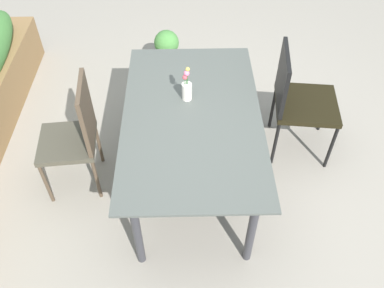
# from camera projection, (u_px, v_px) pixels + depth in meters

# --- Properties ---
(ground_plane) EXTENTS (12.00, 12.00, 0.00)m
(ground_plane) POSITION_uv_depth(u_px,v_px,m) (202.00, 178.00, 3.33)
(ground_plane) COLOR gray
(dining_table) EXTENTS (1.62, 0.96, 0.71)m
(dining_table) POSITION_uv_depth(u_px,v_px,m) (192.00, 122.00, 2.85)
(dining_table) COLOR #4C514C
(dining_table) RESTS_ON ground
(chair_far_side) EXTENTS (0.45, 0.45, 0.96)m
(chair_far_side) POSITION_uv_depth(u_px,v_px,m) (76.00, 133.00, 2.94)
(chair_far_side) COLOR #454135
(chair_far_side) RESTS_ON ground
(chair_near_right) EXTENTS (0.54, 0.54, 0.94)m
(chair_near_right) POSITION_uv_depth(u_px,v_px,m) (298.00, 97.00, 3.20)
(chair_near_right) COLOR black
(chair_near_right) RESTS_ON ground
(flower_vase) EXTENTS (0.07, 0.07, 0.27)m
(flower_vase) POSITION_uv_depth(u_px,v_px,m) (187.00, 88.00, 2.86)
(flower_vase) COLOR silver
(flower_vase) RESTS_ON dining_table
(potted_plant) EXTENTS (0.25, 0.25, 0.46)m
(potted_plant) POSITION_uv_depth(u_px,v_px,m) (167.00, 50.00, 4.18)
(potted_plant) COLOR gray
(potted_plant) RESTS_ON ground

